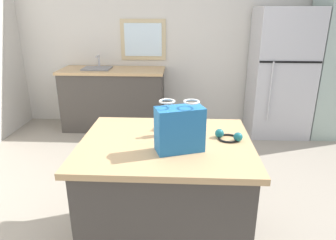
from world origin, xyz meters
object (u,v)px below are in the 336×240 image
object	(u,v)px
tall_cabinet	(335,59)
ear_defenders	(228,136)
refrigerator	(281,73)
small_box	(178,119)
bottle	(165,123)
shopping_bag	(179,129)
kitchen_island	(166,195)

from	to	relation	value
tall_cabinet	ear_defenders	world-z (taller)	tall_cabinet
refrigerator	small_box	bearing A→B (deg)	-123.07
bottle	shopping_bag	bearing A→B (deg)	-67.98
small_box	bottle	size ratio (longest dim) A/B	0.74
tall_cabinet	ear_defenders	xyz separation A→B (m)	(-1.76, -2.36, -0.20)
kitchen_island	shopping_bag	bearing A→B (deg)	-55.71
bottle	ear_defenders	bearing A→B (deg)	-7.02
tall_cabinet	bottle	xyz separation A→B (m)	(-2.21, -2.31, -0.13)
shopping_bag	tall_cabinet	bearing A→B (deg)	50.46
kitchen_island	ear_defenders	xyz separation A→B (m)	(0.44, 0.06, 0.45)
refrigerator	tall_cabinet	distance (m)	0.74
small_box	bottle	distance (m)	0.17
kitchen_island	small_box	distance (m)	0.58
shopping_bag	kitchen_island	bearing A→B (deg)	124.29
kitchen_island	tall_cabinet	world-z (taller)	tall_cabinet
kitchen_island	refrigerator	distance (m)	2.87
bottle	ear_defenders	world-z (taller)	bottle
kitchen_island	bottle	distance (m)	0.53
bottle	ear_defenders	xyz separation A→B (m)	(0.45, -0.06, -0.07)
shopping_bag	bottle	bearing A→B (deg)	112.02
kitchen_island	small_box	xyz separation A→B (m)	(0.08, 0.26, 0.51)
ear_defenders	kitchen_island	bearing A→B (deg)	-172.30
kitchen_island	shopping_bag	world-z (taller)	shopping_bag
refrigerator	small_box	size ratio (longest dim) A/B	11.63
kitchen_island	tall_cabinet	distance (m)	3.34
kitchen_island	ear_defenders	size ratio (longest dim) A/B	5.93
tall_cabinet	small_box	xyz separation A→B (m)	(-2.12, -2.16, -0.14)
bottle	small_box	bearing A→B (deg)	59.21
small_box	shopping_bag	bearing A→B (deg)	-88.27
kitchen_island	ear_defenders	bearing A→B (deg)	7.70
kitchen_island	small_box	bearing A→B (deg)	73.19
tall_cabinet	refrigerator	bearing A→B (deg)	-179.98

